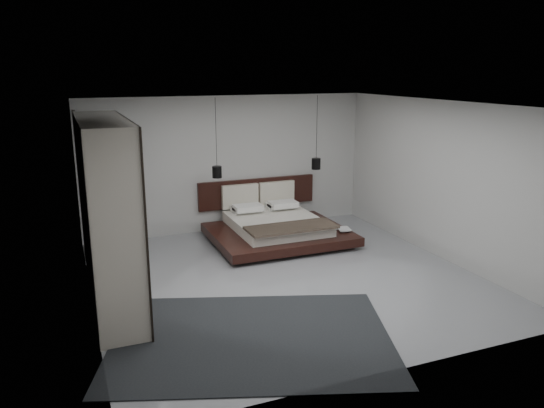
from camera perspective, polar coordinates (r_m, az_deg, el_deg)
name	(u,v)px	position (r m, az deg, el deg)	size (l,w,h in m)	color
floor	(285,278)	(8.76, 1.45, -7.92)	(6.00, 6.00, 0.00)	gray
ceiling	(287,104)	(8.13, 1.58, 10.68)	(6.00, 6.00, 0.00)	white
wall_back	(229,164)	(11.10, -4.68, 4.33)	(6.00, 6.00, 0.00)	#B3B3B1
wall_front	(398,255)	(5.82, 13.40, -5.31)	(6.00, 6.00, 0.00)	#B3B3B1
wall_left	(85,213)	(7.68, -19.48, -0.95)	(6.00, 6.00, 0.00)	#B3B3B1
wall_right	(441,180)	(9.90, 17.68, 2.47)	(6.00, 6.00, 0.00)	#B3B3B1
lattice_screen	(81,185)	(10.10, -19.89, 1.94)	(0.05, 0.90, 2.60)	black
bed	(276,226)	(10.56, 0.40, -2.40)	(2.60, 2.32, 1.05)	black
book_lower	(338,230)	(10.47, 7.14, -2.79)	(0.21, 0.29, 0.03)	#99724C
book_upper	(338,229)	(10.43, 7.13, -2.70)	(0.23, 0.32, 0.02)	#99724C
pendant_left	(217,172)	(10.32, -5.94, 3.47)	(0.19, 0.19, 1.53)	black
pendant_right	(316,164)	(11.08, 4.76, 4.36)	(0.19, 0.19, 1.51)	black
wardrobe	(108,215)	(7.73, -17.22, -1.14)	(0.64, 2.73, 2.68)	beige
rug	(252,338)	(6.93, -2.19, -14.20)	(3.50, 2.50, 0.02)	black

